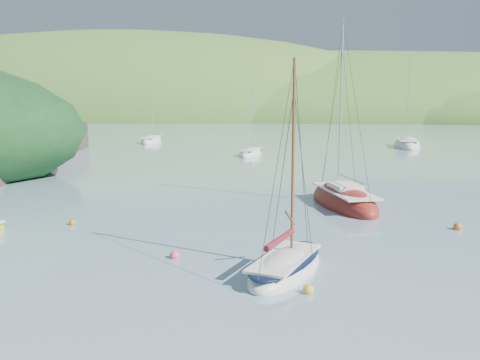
# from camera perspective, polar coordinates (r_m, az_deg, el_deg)

# --- Properties ---
(ground) EXTENTS (700.00, 700.00, 0.00)m
(ground) POSITION_cam_1_polar(r_m,az_deg,el_deg) (21.44, 1.01, -10.33)
(ground) COLOR #778CA5
(ground) RESTS_ON ground
(shoreline_hills) EXTENTS (690.00, 135.00, 56.00)m
(shoreline_hills) POSITION_cam_1_polar(r_m,az_deg,el_deg) (193.05, 2.37, 6.89)
(shoreline_hills) COLOR #346827
(shoreline_hills) RESTS_ON ground
(daysailer_white) EXTENTS (4.03, 6.37, 9.20)m
(daysailer_white) POSITION_cam_1_polar(r_m,az_deg,el_deg) (22.05, 4.88, -9.23)
(daysailer_white) COLOR silver
(daysailer_white) RESTS_ON ground
(sloop_red) EXTENTS (5.28, 9.19, 12.88)m
(sloop_red) POSITION_cam_1_polar(r_m,az_deg,el_deg) (35.47, 11.01, -2.32)
(sloop_red) COLOR maroon
(sloop_red) RESTS_ON ground
(distant_sloop_a) EXTENTS (3.15, 6.51, 8.92)m
(distant_sloop_a) POSITION_cam_1_polar(r_m,az_deg,el_deg) (64.06, 1.12, 2.79)
(distant_sloop_a) COLOR silver
(distant_sloop_a) RESTS_ON ground
(distant_sloop_b) EXTENTS (4.22, 9.74, 13.50)m
(distant_sloop_b) POSITION_cam_1_polar(r_m,az_deg,el_deg) (77.91, 17.37, 3.53)
(distant_sloop_b) COLOR silver
(distant_sloop_b) RESTS_ON ground
(distant_sloop_c) EXTENTS (2.74, 7.37, 10.44)m
(distant_sloop_c) POSITION_cam_1_polar(r_m,az_deg,el_deg) (82.73, -9.44, 4.09)
(distant_sloop_c) COLOR silver
(distant_sloop_c) RESTS_ON ground
(mooring_buoys) EXTENTS (21.44, 10.67, 0.50)m
(mooring_buoys) POSITION_cam_1_polar(r_m,az_deg,el_deg) (25.71, 6.18, -6.80)
(mooring_buoys) COLOR gold
(mooring_buoys) RESTS_ON ground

